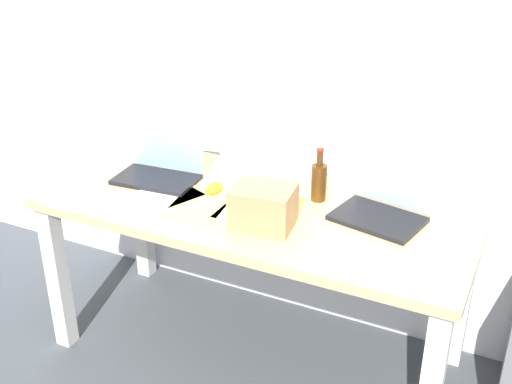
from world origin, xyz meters
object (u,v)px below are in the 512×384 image
object	(u,v)px
beer_bottle	(319,181)
computer_mouse	(214,188)
desk	(256,225)
laptop_left	(160,165)
cardboard_box	(263,207)
laptop_right	(383,206)

from	to	relation	value
beer_bottle	computer_mouse	bearing A→B (deg)	-164.71
desk	laptop_left	world-z (taller)	laptop_left
cardboard_box	desk	bearing A→B (deg)	124.17
desk	computer_mouse	bearing A→B (deg)	174.27
beer_bottle	cardboard_box	bearing A→B (deg)	-111.26
laptop_left	cardboard_box	world-z (taller)	laptop_left
laptop_right	computer_mouse	xyz separation A→B (m)	(-0.67, -0.09, -0.03)
laptop_right	beer_bottle	world-z (taller)	same
laptop_left	beer_bottle	world-z (taller)	laptop_left
laptop_left	computer_mouse	xyz separation A→B (m)	(0.27, -0.02, -0.04)
desk	laptop_left	size ratio (longest dim) A/B	4.79
laptop_right	computer_mouse	distance (m)	0.68
desk	beer_bottle	size ratio (longest dim) A/B	7.73
laptop_left	beer_bottle	xyz separation A→B (m)	(0.68, 0.09, 0.03)
laptop_right	computer_mouse	world-z (taller)	laptop_right
beer_bottle	cardboard_box	xyz separation A→B (m)	(-0.11, -0.28, -0.01)
beer_bottle	computer_mouse	distance (m)	0.43
cardboard_box	beer_bottle	bearing A→B (deg)	68.74
desk	cardboard_box	size ratio (longest dim) A/B	7.75
desk	cardboard_box	bearing A→B (deg)	-55.83
desk	laptop_right	xyz separation A→B (m)	(0.48, 0.11, 0.14)
laptop_left	computer_mouse	world-z (taller)	laptop_left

